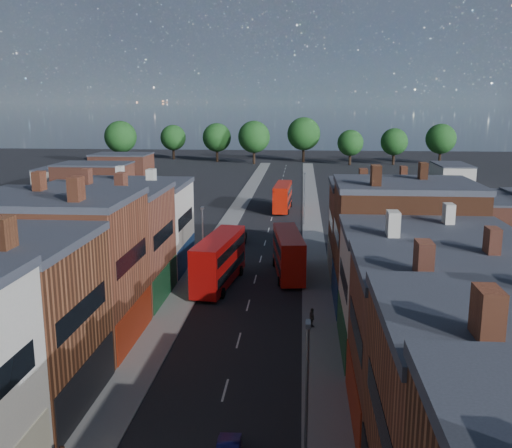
% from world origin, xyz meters
% --- Properties ---
extents(pavement_west, '(3.00, 200.00, 0.12)m').
position_xyz_m(pavement_west, '(-6.50, 50.00, 0.06)').
color(pavement_west, gray).
rests_on(pavement_west, ground).
extents(pavement_east, '(3.00, 200.00, 0.12)m').
position_xyz_m(pavement_east, '(6.50, 50.00, 0.06)').
color(pavement_east, gray).
rests_on(pavement_east, ground).
extents(terrace_east, '(12.00, 80.00, 11.17)m').
position_xyz_m(terrace_east, '(14.00, 0.00, 5.58)').
color(terrace_east, brown).
rests_on(terrace_east, ground).
extents(lamp_post_1, '(0.25, 0.70, 8.12)m').
position_xyz_m(lamp_post_1, '(5.20, 0.00, 4.70)').
color(lamp_post_1, slate).
rests_on(lamp_post_1, ground).
extents(lamp_post_2, '(0.25, 0.70, 8.12)m').
position_xyz_m(lamp_post_2, '(-5.20, 30.00, 4.70)').
color(lamp_post_2, slate).
rests_on(lamp_post_2, ground).
extents(lamp_post_3, '(0.25, 0.70, 8.12)m').
position_xyz_m(lamp_post_3, '(5.20, 60.00, 4.70)').
color(lamp_post_3, slate).
rests_on(lamp_post_3, ground).
extents(bus_0, '(4.15, 12.10, 5.12)m').
position_xyz_m(bus_0, '(-3.50, 29.65, 2.76)').
color(bus_0, '#AD0B09').
rests_on(bus_0, ground).
extents(bus_1, '(3.84, 11.21, 4.74)m').
position_xyz_m(bus_1, '(3.45, 33.68, 2.56)').
color(bus_1, red).
rests_on(bus_1, ground).
extents(bus_2, '(3.13, 10.94, 4.68)m').
position_xyz_m(bus_2, '(1.50, 71.65, 2.53)').
color(bus_2, '#BC1808').
rests_on(bus_2, ground).
extents(car_2, '(2.45, 4.90, 1.33)m').
position_xyz_m(car_2, '(-3.67, 48.57, 0.67)').
color(car_2, black).
rests_on(car_2, ground).
extents(car_3, '(1.91, 3.85, 1.07)m').
position_xyz_m(car_3, '(3.24, 45.52, 0.54)').
color(car_3, silver).
rests_on(car_3, ground).
extents(ped_3, '(0.74, 1.05, 1.64)m').
position_xyz_m(ped_3, '(5.82, 19.02, 0.94)').
color(ped_3, '#4F4A44').
rests_on(ped_3, pavement_east).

